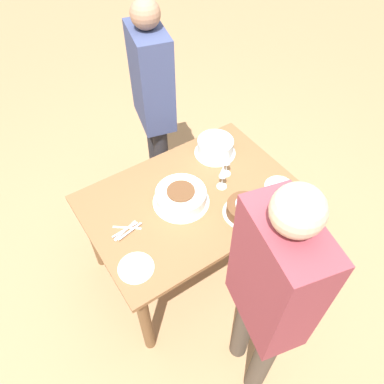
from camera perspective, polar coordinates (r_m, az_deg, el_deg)
ground_plane at (r=2.96m, az=-0.00°, el=-10.27°), size 12.00×12.00×0.00m
dining_table at (r=2.44m, az=-0.00°, el=-2.65°), size 1.32×0.90×0.75m
cake_center_white at (r=2.29m, az=-1.69°, el=-0.71°), size 0.35×0.35×0.10m
cake_front_chocolate at (r=2.26m, az=8.03°, el=-2.57°), size 0.26×0.26×0.09m
cake_back_decorated at (r=2.60m, az=3.57°, el=6.87°), size 0.29×0.29×0.11m
wine_glass_near at (r=2.40m, az=5.37°, el=4.97°), size 0.07×0.07×0.20m
wine_glass_far at (r=2.32m, az=4.73°, el=2.98°), size 0.07×0.07×0.19m
dessert_plate_left at (r=2.08m, az=-8.52°, el=-11.36°), size 0.20×0.20×0.01m
dessert_plate_right at (r=2.47m, az=13.18°, el=0.80°), size 0.19×0.19×0.01m
fork_pile at (r=2.22m, az=-9.95°, el=-5.73°), size 0.19×0.12×0.01m
person_cutting at (r=1.72m, az=11.77°, el=-14.76°), size 0.31×0.44×1.70m
person_watching at (r=2.73m, az=-5.99°, el=14.42°), size 0.31×0.44×1.67m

